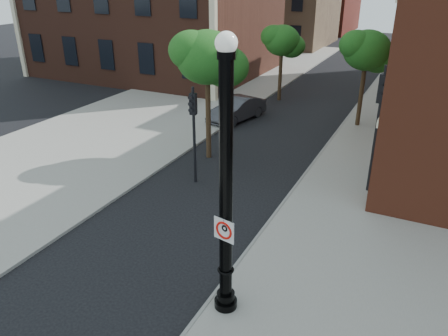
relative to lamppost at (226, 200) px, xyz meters
The scene contains 13 objects.
ground 4.25m from the lamppost, 162.98° to the left, with size 120.00×120.00×0.00m, color black.
sidewalk_right 11.78m from the lamppost, 72.22° to the left, with size 8.00×60.00×0.12m, color gray.
sidewalk_left 22.28m from the lamppost, 121.58° to the left, with size 10.00×50.00×0.12m, color gray.
curb_edge 11.27m from the lamppost, 92.63° to the left, with size 0.10×60.00×0.14m, color gray.
lamppost is the anchor object (origin of this frame).
no_parking_sign 0.73m from the lamppost, 78.11° to the right, with size 0.59×0.15×0.59m.
parked_car 16.39m from the lamppost, 113.55° to the left, with size 1.45×4.16×1.37m, color #323238.
traffic_signal_left 7.84m from the lamppost, 125.54° to the left, with size 0.29×0.35×4.13m.
traffic_signal_right 8.88m from the lamppost, 75.27° to the left, with size 0.36×0.44×5.17m.
utility_pole 11.54m from the lamppost, 78.68° to the left, with size 0.09×0.09×4.58m, color #999999.
street_tree_a 10.60m from the lamppost, 120.12° to the left, with size 3.31×2.99×5.96m.
street_tree_b 21.05m from the lamppost, 105.63° to the left, with size 2.80×2.53×5.04m.
street_tree_c 16.86m from the lamppost, 88.87° to the left, with size 3.01×2.72×5.42m.
Camera 1 is at (6.50, -8.94, 8.29)m, focal length 35.00 mm.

